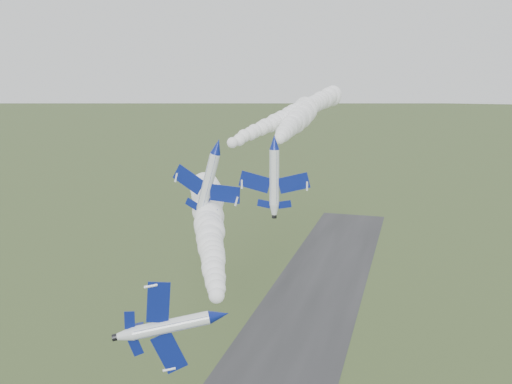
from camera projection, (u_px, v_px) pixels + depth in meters
The scene contains 7 objects.
runway at pixel (272, 381), 105.96m from camera, with size 24.00×260.00×0.04m, color #292A2C.
jet_lead at pixel (220, 316), 58.75m from camera, with size 6.21×11.50×9.86m.
smoke_trail_jet_lead at pixel (210, 227), 87.90m from camera, with size 5.89×55.60×5.89m, color white, non-canonical shape.
jet_pair_left at pixel (217, 146), 88.34m from camera, with size 11.44×14.18×4.42m.
smoke_trail_jet_pair_left at pixel (295, 113), 124.68m from camera, with size 4.86×73.21×4.86m, color white, non-canonical shape.
jet_pair_right at pixel (274, 142), 84.32m from camera, with size 10.70×12.74×3.13m.
smoke_trail_jet_pair_right at pixel (296, 121), 112.85m from camera, with size 5.40×53.60×5.40m, color white, non-canonical shape.
Camera 1 is at (23.91, -63.29, 56.63)m, focal length 40.00 mm.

